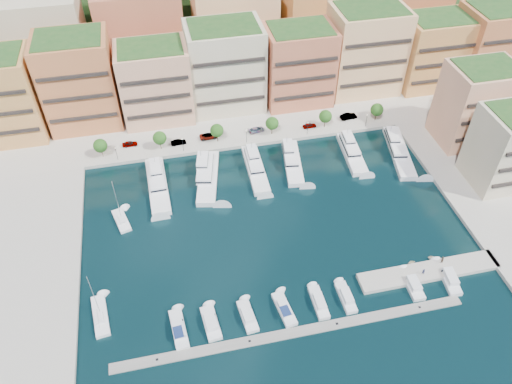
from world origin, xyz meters
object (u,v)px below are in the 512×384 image
(tree_0, at_px, (100,146))
(yacht_4, at_px, (292,160))
(cruiser_5, at_px, (319,303))
(car_4, at_px, (310,125))
(person_1, at_px, (442,260))
(person_0, at_px, (423,272))
(lamppost_0, at_px, (116,152))
(sailboat_0, at_px, (101,316))
(tender_3, at_px, (431,257))
(yacht_1, at_px, (157,183))
(cruiser_3, at_px, (248,316))
(yacht_6, at_px, (398,149))
(car_3, at_px, (256,130))
(cruiser_1, at_px, (179,329))
(tree_1, at_px, (160,138))
(tender_1, at_px, (412,262))
(car_0, at_px, (130,144))
(tree_2, at_px, (217,131))
(lamppost_3, at_px, (308,126))
(yacht_3, at_px, (255,166))
(car_2, at_px, (209,136))
(cruiser_4, at_px, (284,309))
(cruiser_2, at_px, (211,323))
(car_1, at_px, (179,142))
(lamppost_2, at_px, (246,134))
(car_5, at_px, (349,116))
(lamppost_4, at_px, (367,118))
(cruiser_8, at_px, (412,285))
(cruiser_6, at_px, (346,297))
(tree_4, at_px, (325,116))
(lamppost_1, at_px, (183,143))
(cruiser_9, at_px, (449,278))
(yacht_2, at_px, (208,174))
(yacht_5, at_px, (351,151))

(tree_0, xyz_separation_m, yacht_4, (50.50, -12.96, -3.65))
(cruiser_5, xyz_separation_m, car_4, (15.74, 58.80, 1.14))
(person_1, bearing_deg, person_0, 21.73)
(lamppost_0, height_order, sailboat_0, sailboat_0)
(yacht_4, distance_m, tender_3, 44.66)
(yacht_1, relative_size, cruiser_3, 2.71)
(person_1, bearing_deg, yacht_6, -99.71)
(car_3, bearing_deg, person_1, -164.57)
(cruiser_1, distance_m, car_4, 73.99)
(car_3, bearing_deg, tree_1, 81.73)
(cruiser_1, distance_m, tender_3, 57.99)
(lamppost_0, distance_m, tender_3, 84.55)
(cruiser_5, distance_m, person_0, 24.31)
(tender_1, xyz_separation_m, car_0, (-60.00, 55.57, 1.25))
(cruiser_3, height_order, car_0, car_0)
(tree_2, relative_size, yacht_6, 0.25)
(lamppost_3, distance_m, car_3, 14.96)
(tender_3, height_order, car_4, car_4)
(lamppost_0, relative_size, yacht_3, 0.22)
(person_1, bearing_deg, car_3, -61.29)
(car_0, xyz_separation_m, car_2, (22.31, -1.24, 0.02))
(cruiser_4, distance_m, tender_3, 36.48)
(cruiser_2, relative_size, car_1, 1.91)
(lamppost_2, bearing_deg, car_5, 8.37)
(lamppost_4, height_order, cruiser_8, lamppost_4)
(car_2, bearing_deg, cruiser_6, -164.48)
(car_0, bearing_deg, cruiser_3, -162.44)
(tree_4, relative_size, lamppost_1, 1.35)
(lamppost_3, bearing_deg, sailboat_0, -139.96)
(cruiser_2, distance_m, cruiser_9, 52.19)
(tender_1, bearing_deg, cruiser_6, 104.53)
(sailboat_0, height_order, car_4, sailboat_0)
(tender_1, height_order, car_5, car_5)
(cruiser_6, distance_m, tender_3, 23.40)
(yacht_2, bearing_deg, lamppost_4, 13.29)
(yacht_4, bearing_deg, cruiser_5, -98.35)
(cruiser_3, bearing_deg, cruiser_5, -0.02)
(tree_4, relative_size, car_5, 1.10)
(yacht_1, xyz_separation_m, car_4, (45.78, 14.98, 0.60))
(cruiser_4, height_order, car_5, car_5)
(cruiser_3, bearing_deg, yacht_2, 92.16)
(lamppost_0, height_order, car_2, lamppost_0)
(yacht_5, relative_size, cruiser_2, 2.21)
(yacht_6, bearing_deg, lamppost_4, 111.27)
(lamppost_4, height_order, car_4, lamppost_4)
(tree_2, xyz_separation_m, car_1, (-11.01, 0.94, -3.04))
(cruiser_8, bearing_deg, car_3, 109.31)
(car_2, xyz_separation_m, car_4, (29.83, -1.31, -0.04))
(yacht_5, distance_m, cruiser_9, 45.83)
(car_2, bearing_deg, tree_1, 95.41)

